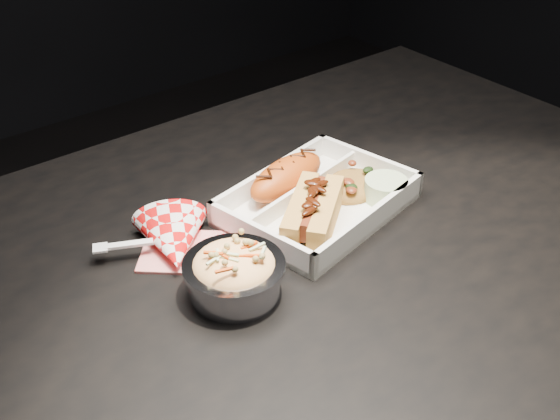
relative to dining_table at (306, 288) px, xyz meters
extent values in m
cube|color=black|center=(0.00, 0.00, 0.08)|extent=(1.20, 0.80, 0.03)
cylinder|color=black|center=(0.55, 0.35, -0.30)|extent=(0.05, 0.05, 0.72)
cube|color=white|center=(0.05, 0.04, 0.09)|extent=(0.28, 0.23, 0.01)
cube|color=white|center=(0.03, 0.12, 0.11)|extent=(0.25, 0.06, 0.04)
cube|color=white|center=(0.07, -0.05, 0.11)|extent=(0.25, 0.06, 0.04)
cube|color=white|center=(-0.07, 0.01, 0.11)|extent=(0.04, 0.18, 0.04)
cube|color=white|center=(0.17, 0.06, 0.11)|extent=(0.04, 0.18, 0.04)
cube|color=white|center=(0.05, 0.06, 0.11)|extent=(0.23, 0.05, 0.03)
ellipsoid|color=#C24D13|center=(0.04, 0.09, 0.12)|extent=(0.15, 0.08, 0.05)
cube|color=gold|center=(0.02, -0.01, 0.12)|extent=(0.12, 0.10, 0.04)
cube|color=gold|center=(0.00, 0.02, 0.12)|extent=(0.12, 0.10, 0.04)
cylinder|color=maroon|center=(0.01, 0.00, 0.13)|extent=(0.11, 0.09, 0.03)
ellipsoid|color=#A16E2E|center=(0.12, 0.04, 0.11)|extent=(0.11, 0.10, 0.03)
cylinder|color=#BAD29F|center=(0.14, -0.01, 0.11)|extent=(0.06, 0.06, 0.03)
cylinder|color=silver|center=(-0.14, -0.04, 0.11)|extent=(0.11, 0.11, 0.04)
cylinder|color=silver|center=(-0.14, -0.04, 0.13)|extent=(0.12, 0.12, 0.01)
ellipsoid|color=#F6EDAD|center=(-0.14, -0.04, 0.13)|extent=(0.10, 0.10, 0.04)
cube|color=red|center=(-0.15, 0.07, 0.09)|extent=(0.14, 0.14, 0.00)
cone|color=red|center=(-0.16, 0.08, 0.11)|extent=(0.14, 0.14, 0.10)
cube|color=white|center=(-0.20, 0.10, 0.11)|extent=(0.06, 0.04, 0.00)
cube|color=white|center=(-0.24, 0.12, 0.11)|extent=(0.02, 0.02, 0.00)
camera|label=1|loc=(-0.49, -0.56, 0.63)|focal=45.00mm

